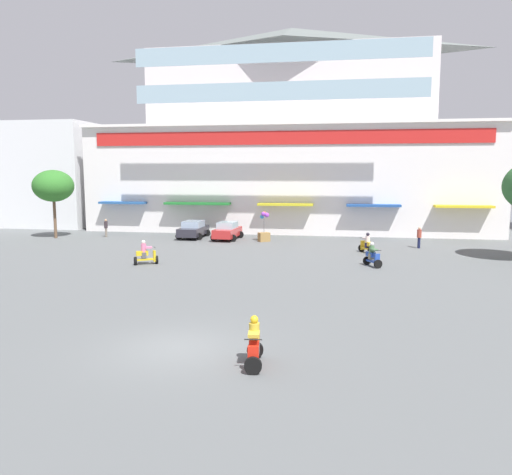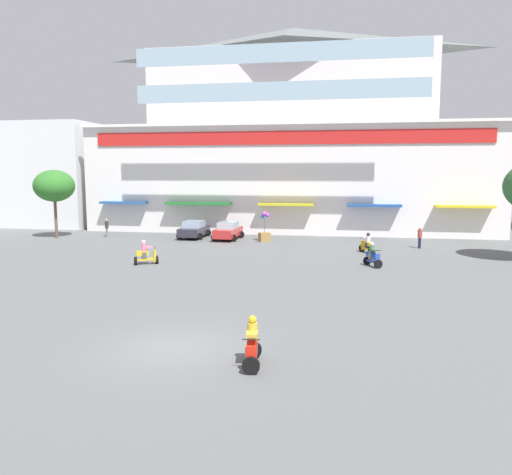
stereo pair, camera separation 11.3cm
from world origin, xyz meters
TOP-DOWN VIEW (x-y plane):
  - ground_plane at (0.00, 13.00)m, footprint 128.00×128.00m
  - colonial_building at (-0.00, 36.00)m, footprint 38.48×16.44m
  - flank_building_left at (-26.42, 36.12)m, footprint 12.02×11.17m
  - plaza_tree_0 at (-19.27, 24.73)m, footprint 3.45×3.49m
  - parked_car_0 at (-7.47, 26.84)m, footprint 2.39×4.11m
  - parked_car_1 at (-4.30, 26.27)m, footprint 2.36×3.96m
  - scooter_rider_0 at (2.77, -1.04)m, footprint 0.69×1.50m
  - scooter_rider_1 at (7.07, 21.07)m, footprint 1.14×1.52m
  - scooter_rider_2 at (7.17, 15.86)m, footprint 1.12×1.45m
  - scooter_rider_4 at (-6.78, 14.16)m, footprint 1.52×1.18m
  - pedestrian_0 at (-15.24, 26.08)m, footprint 0.41×0.41m
  - pedestrian_1 at (11.06, 23.98)m, footprint 0.38×0.38m
  - balloon_vendor_cart at (-1.05, 25.65)m, footprint 1.08×1.00m

SIDE VIEW (x-z plane):
  - ground_plane at x=0.00m, z-range 0.00..0.00m
  - scooter_rider_1 at x=7.07m, z-range -0.13..1.34m
  - scooter_rider_0 at x=2.77m, z-range -0.14..1.38m
  - scooter_rider_2 at x=7.17m, z-range -0.12..1.39m
  - scooter_rider_4 at x=-6.78m, z-range -0.13..1.41m
  - parked_car_0 at x=-7.47m, z-range 0.00..1.50m
  - parked_car_1 at x=-4.30m, z-range 0.00..1.52m
  - pedestrian_0 at x=-15.24m, z-range 0.12..1.71m
  - pedestrian_1 at x=11.06m, z-range 0.11..1.74m
  - balloon_vendor_cart at x=-1.05m, z-range -0.31..2.17m
  - plaza_tree_0 at x=-19.27m, z-range 1.56..7.46m
  - flank_building_left at x=-26.42m, z-range 0.00..10.75m
  - colonial_building at x=0.00m, z-range -1.11..18.63m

